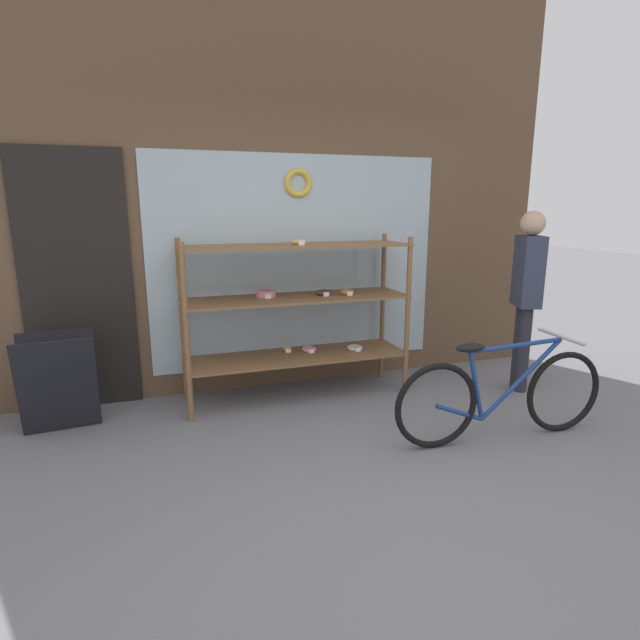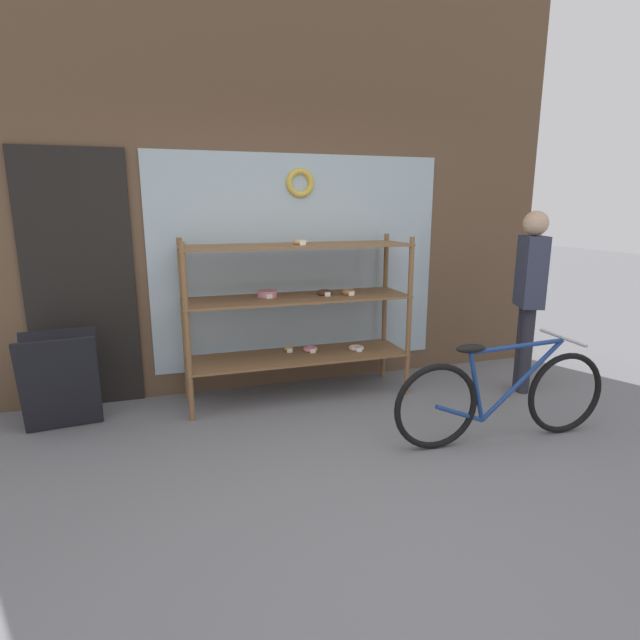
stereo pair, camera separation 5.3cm
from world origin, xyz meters
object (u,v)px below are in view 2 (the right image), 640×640
(display_case, at_px, (298,304))
(bicycle, at_px, (502,396))
(pedestrian, at_px, (530,288))
(sandwich_board, at_px, (61,381))

(display_case, distance_m, bicycle, 1.79)
(pedestrian, bearing_deg, display_case, -81.73)
(bicycle, bearing_deg, display_case, 135.56)
(sandwich_board, xyz_separation_m, pedestrian, (3.85, -0.39, 0.58))
(bicycle, bearing_deg, sandwich_board, 162.32)
(bicycle, xyz_separation_m, sandwich_board, (-3.02, 1.18, 0.04))
(sandwich_board, height_order, pedestrian, pedestrian)
(display_case, height_order, sandwich_board, display_case)
(pedestrian, bearing_deg, bicycle, -24.33)
(sandwich_board, bearing_deg, bicycle, -26.82)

